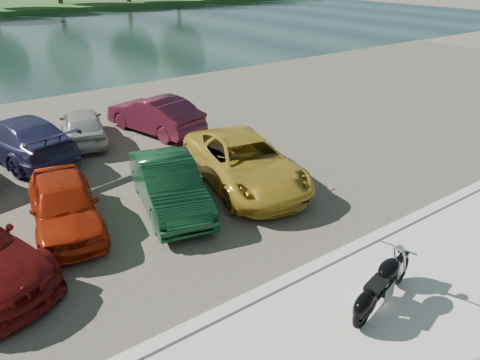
# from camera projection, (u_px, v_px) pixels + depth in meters

# --- Properties ---
(ground) EXTENTS (200.00, 200.00, 0.00)m
(ground) POSITION_uv_depth(u_px,v_px,m) (384.00, 325.00, 8.75)
(ground) COLOR #595447
(ground) RESTS_ON ground
(promenade) EXTENTS (60.00, 6.00, 0.10)m
(promenade) POSITION_uv_depth(u_px,v_px,m) (432.00, 356.00, 8.00)
(promenade) COLOR #B6B3AC
(promenade) RESTS_ON ground
(kerb) EXTENTS (60.00, 0.30, 0.14)m
(kerb) POSITION_uv_depth(u_px,v_px,m) (309.00, 270.00, 10.18)
(kerb) COLOR #B6B3AC
(kerb) RESTS_ON ground
(parking_lot) EXTENTS (60.00, 18.00, 0.04)m
(parking_lot) POSITION_uv_depth(u_px,v_px,m) (133.00, 150.00, 16.75)
(parking_lot) COLOR #454038
(parking_lot) RESTS_ON ground
(motorcycle) EXTENTS (2.29, 0.92, 1.05)m
(motorcycle) POSITION_uv_depth(u_px,v_px,m) (378.00, 289.00, 8.83)
(motorcycle) COLOR black
(motorcycle) RESTS_ON promenade
(car_4) EXTENTS (2.30, 4.17, 1.34)m
(car_4) POSITION_uv_depth(u_px,v_px,m) (64.00, 204.00, 11.57)
(car_4) COLOR #A6240B
(car_4) RESTS_ON parking_lot
(car_5) EXTENTS (2.44, 4.38, 1.37)m
(car_5) POSITION_uv_depth(u_px,v_px,m) (169.00, 185.00, 12.55)
(car_5) COLOR #0F371D
(car_5) RESTS_ON parking_lot
(car_6) EXTENTS (3.48, 5.62, 1.45)m
(car_6) POSITION_uv_depth(u_px,v_px,m) (245.00, 162.00, 13.85)
(car_6) COLOR gold
(car_6) RESTS_ON parking_lot
(car_11) EXTENTS (3.04, 5.37, 1.47)m
(car_11) POSITION_uv_depth(u_px,v_px,m) (21.00, 138.00, 15.67)
(car_11) COLOR #2A2B53
(car_11) RESTS_ON parking_lot
(car_12) EXTENTS (2.36, 3.99, 1.27)m
(car_12) POSITION_uv_depth(u_px,v_px,m) (82.00, 125.00, 17.23)
(car_12) COLOR #AEAEAA
(car_12) RESTS_ON parking_lot
(car_13) EXTENTS (2.47, 4.53, 1.42)m
(car_13) POSITION_uv_depth(u_px,v_px,m) (155.00, 114.00, 18.17)
(car_13) COLOR #541628
(car_13) RESTS_ON parking_lot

